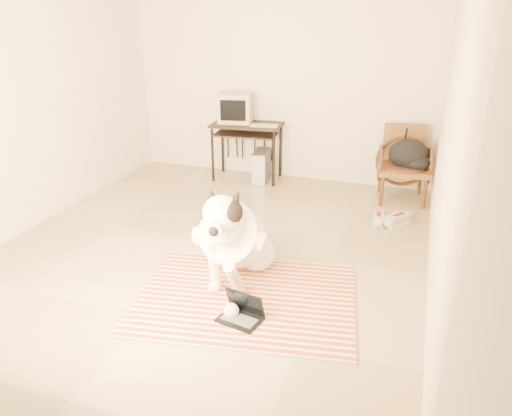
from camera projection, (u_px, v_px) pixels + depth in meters
The scene contains 16 objects.
floor at pixel (216, 243), 4.95m from camera, with size 4.50×4.50×0.00m, color tan.
wall_back at pixel (281, 75), 6.41m from camera, with size 4.50×4.50×0.00m, color beige.
wall_front at pixel (31, 189), 2.47m from camera, with size 4.50×4.50×0.00m, color beige.
wall_left at pixel (30, 95), 5.03m from camera, with size 4.50×4.50×0.00m, color beige.
wall_right at pixel (450, 122), 3.85m from camera, with size 4.50×4.50×0.00m, color beige.
rug at pixel (246, 298), 4.00m from camera, with size 1.91×1.58×0.02m.
dog at pixel (234, 239), 4.17m from camera, with size 0.63×1.30×0.96m.
laptop at pixel (242, 312), 3.70m from camera, with size 0.35×0.28×0.22m.
computer_desk at pixel (246, 132), 6.53m from camera, with size 0.94×0.57×0.75m.
crt_monitor at pixel (236, 108), 6.53m from camera, with size 0.49×0.47×0.38m.
desk_keyboard at pixel (264, 126), 6.35m from camera, with size 0.35×0.13×0.02m, color #B7A98F.
pc_tower at pixel (261, 166), 6.62m from camera, with size 0.24×0.46×0.41m.
rattan_chair at pixel (404, 164), 5.92m from camera, with size 0.65×0.63×0.88m.
backpack at pixel (410, 156), 5.80m from camera, with size 0.48×0.39×0.35m.
sneaker_left at pixel (378, 219), 5.38m from camera, with size 0.14×0.29×0.10m.
sneaker_right at pixel (397, 220), 5.35m from camera, with size 0.29×0.34×0.11m.
Camera 1 is at (1.80, -4.09, 2.19)m, focal length 35.00 mm.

